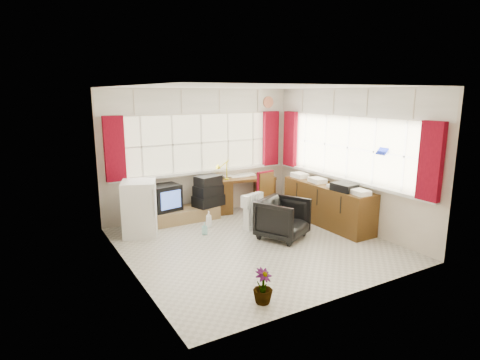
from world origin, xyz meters
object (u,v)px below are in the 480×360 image
object	(u,v)px
desk	(244,191)
mini_fridge	(140,208)
desk_lamp	(227,166)
credenza	(327,204)
radiator	(253,214)
tv_bench	(182,215)
crt_tv	(164,197)
office_chair	(283,219)
task_chair	(268,195)

from	to	relation	value
desk	mini_fridge	world-z (taller)	mini_fridge
desk_lamp	credenza	distance (m)	2.09
radiator	tv_bench	bearing A→B (deg)	133.05
crt_tv	credenza	bearing A→B (deg)	-31.61
desk	tv_bench	size ratio (longest dim) A/B	0.93
desk	credenza	world-z (taller)	credenza
office_chair	credenza	size ratio (longest dim) A/B	0.37
tv_bench	crt_tv	bearing A→B (deg)	165.83
mini_fridge	desk	bearing A→B (deg)	10.47
task_chair	radiator	world-z (taller)	task_chair
radiator	desk_lamp	bearing A→B (deg)	88.72
credenza	mini_fridge	world-z (taller)	mini_fridge
mini_fridge	tv_bench	bearing A→B (deg)	20.98
radiator	tv_bench	world-z (taller)	radiator
crt_tv	radiator	bearing A→B (deg)	-40.86
tv_bench	mini_fridge	bearing A→B (deg)	-159.02
desk	task_chair	world-z (taller)	task_chair
task_chair	tv_bench	world-z (taller)	task_chair
radiator	credenza	size ratio (longest dim) A/B	0.32
mini_fridge	crt_tv	bearing A→B (deg)	36.13
office_chair	credenza	xyz separation A→B (m)	(1.15, 0.19, 0.05)
desk_lamp	mini_fridge	size ratio (longest dim) A/B	0.41
office_chair	mini_fridge	world-z (taller)	mini_fridge
radiator	credenza	distance (m)	1.41
task_chair	office_chair	xyz separation A→B (m)	(-0.33, -0.93, -0.17)
office_chair	crt_tv	distance (m)	2.31
task_chair	radiator	bearing A→B (deg)	-153.25
task_chair	radiator	distance (m)	0.60
task_chair	tv_bench	xyz separation A→B (m)	(-1.45, 0.78, -0.38)
task_chair	desk_lamp	bearing A→B (deg)	120.08
tv_bench	crt_tv	world-z (taller)	crt_tv
office_chair	tv_bench	distance (m)	2.06
task_chair	credenza	world-z (taller)	task_chair
task_chair	mini_fridge	bearing A→B (deg)	169.63
credenza	mini_fridge	bearing A→B (deg)	159.90
desk	task_chair	xyz separation A→B (m)	(0.03, -0.86, 0.11)
crt_tv	mini_fridge	bearing A→B (deg)	-143.87
desk	task_chair	bearing A→B (deg)	-87.69
desk	radiator	distance (m)	1.21
desk_lamp	task_chair	world-z (taller)	desk_lamp
radiator	crt_tv	world-z (taller)	crt_tv
credenza	task_chair	bearing A→B (deg)	138.33
crt_tv	mini_fridge	size ratio (longest dim) A/B	0.65
radiator	crt_tv	xyz separation A→B (m)	(-1.29, 1.11, 0.23)
credenza	mini_fridge	distance (m)	3.40
task_chair	mini_fridge	xyz separation A→B (m)	(-2.37, 0.43, -0.03)
task_chair	office_chair	distance (m)	1.00
tv_bench	mini_fridge	distance (m)	1.04
office_chair	mini_fridge	xyz separation A→B (m)	(-2.04, 1.36, 0.14)
desk	crt_tv	xyz separation A→B (m)	(-1.74, 0.00, 0.10)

